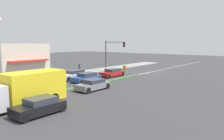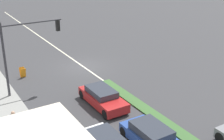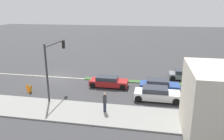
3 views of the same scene
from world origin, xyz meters
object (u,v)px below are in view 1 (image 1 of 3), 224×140
(suv_grey, at_px, (93,85))
(street_lamp, at_px, (0,49))
(suv_black, at_px, (39,107))
(traffic_signal_main, at_px, (112,50))
(warning_aframe_sign, at_px, (124,68))
(coupe_blue, at_px, (86,77))
(van_white, at_px, (74,75))
(pedestrian, at_px, (79,68))
(delivery_truck, at_px, (24,89))
(hatchback_red, at_px, (112,73))

(suv_grey, bearing_deg, street_lamp, 76.29)
(suv_grey, distance_m, suv_black, 9.16)
(traffic_signal_main, bearing_deg, suv_grey, 121.08)
(warning_aframe_sign, xyz_separation_m, coupe_blue, (-3.35, 13.76, 0.16))
(suv_black, relative_size, van_white, 0.87)
(pedestrian, bearing_deg, van_white, 129.43)
(coupe_blue, bearing_deg, van_white, -5.51)
(street_lamp, height_order, suv_grey, street_lamp)
(pedestrian, height_order, coupe_blue, pedestrian)
(delivery_truck, bearing_deg, hatchback_red, -75.73)
(suv_black, xyz_separation_m, coupe_blue, (7.20, -12.05, -0.03))
(street_lamp, bearing_deg, suv_black, -176.55)
(van_white, bearing_deg, hatchback_red, -117.23)
(suv_black, bearing_deg, van_white, -50.93)
(street_lamp, relative_size, suv_black, 1.91)
(pedestrian, bearing_deg, street_lamp, 116.89)
(traffic_signal_main, bearing_deg, van_white, 96.28)
(hatchback_red, height_order, suv_black, suv_black)
(coupe_blue, bearing_deg, hatchback_red, -90.00)
(warning_aframe_sign, xyz_separation_m, delivery_truck, (-7.75, 25.35, 1.04))
(van_white, bearing_deg, coupe_blue, 174.49)
(hatchback_red, relative_size, suv_black, 1.12)
(coupe_blue, bearing_deg, warning_aframe_sign, -76.30)
(traffic_signal_main, xyz_separation_m, suv_black, (-11.12, 22.53, -3.28))
(warning_aframe_sign, distance_m, delivery_truck, 26.53)
(pedestrian, bearing_deg, suv_black, 129.17)
(traffic_signal_main, distance_m, street_lamp, 23.66)
(delivery_truck, xyz_separation_m, suv_grey, (0.00, -8.26, -0.87))
(pedestrian, height_order, hatchback_red, pedestrian)
(street_lamp, relative_size, hatchback_red, 1.70)
(suv_grey, height_order, hatchback_red, hatchback_red)
(warning_aframe_sign, height_order, suv_grey, suv_grey)
(coupe_blue, bearing_deg, pedestrian, -36.13)
(suv_grey, xyz_separation_m, van_white, (7.20, -3.60, 0.06))
(warning_aframe_sign, bearing_deg, suv_grey, 114.41)
(van_white, bearing_deg, suv_grey, 153.46)
(coupe_blue, relative_size, van_white, 0.96)
(suv_grey, bearing_deg, suv_black, 107.80)
(pedestrian, bearing_deg, hatchback_red, -171.15)
(traffic_signal_main, relative_size, coupe_blue, 1.31)
(traffic_signal_main, relative_size, delivery_truck, 0.75)
(street_lamp, distance_m, pedestrian, 19.48)
(delivery_truck, bearing_deg, suv_grey, -90.00)
(pedestrian, height_order, van_white, pedestrian)
(pedestrian, distance_m, coupe_blue, 8.00)
(street_lamp, distance_m, delivery_truck, 4.05)
(warning_aframe_sign, relative_size, van_white, 0.19)
(traffic_signal_main, relative_size, suv_grey, 1.38)
(delivery_truck, distance_m, suv_grey, 8.31)
(warning_aframe_sign, height_order, delivery_truck, delivery_truck)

